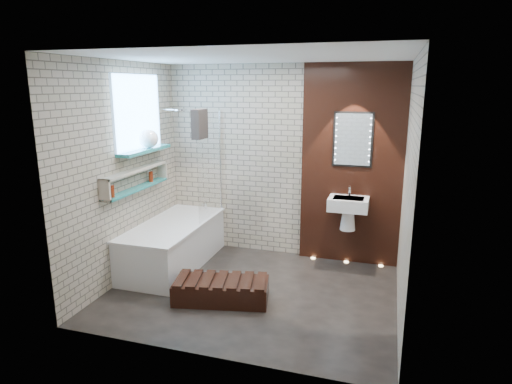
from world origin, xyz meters
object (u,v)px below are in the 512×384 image
(washbasin, at_px, (348,208))
(walnut_step, at_px, (221,291))
(led_mirror, at_px, (353,140))
(bath_screen, at_px, (210,165))
(bathtub, at_px, (174,244))

(washbasin, relative_size, walnut_step, 0.56)
(led_mirror, relative_size, walnut_step, 0.68)
(led_mirror, bearing_deg, bath_screen, -169.34)
(washbasin, bearing_deg, walnut_step, -131.44)
(bathtub, bearing_deg, walnut_step, -37.96)
(led_mirror, distance_m, walnut_step, 2.49)
(bathtub, distance_m, bath_screen, 1.14)
(bath_screen, bearing_deg, led_mirror, 10.66)
(walnut_step, bearing_deg, washbasin, 48.56)
(led_mirror, bearing_deg, washbasin, -90.00)
(washbasin, bearing_deg, bath_screen, -174.22)
(bath_screen, xyz_separation_m, washbasin, (1.82, 0.18, -0.49))
(bathtub, xyz_separation_m, walnut_step, (0.96, -0.75, -0.18))
(bath_screen, bearing_deg, washbasin, 5.78)
(bathtub, distance_m, led_mirror, 2.68)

